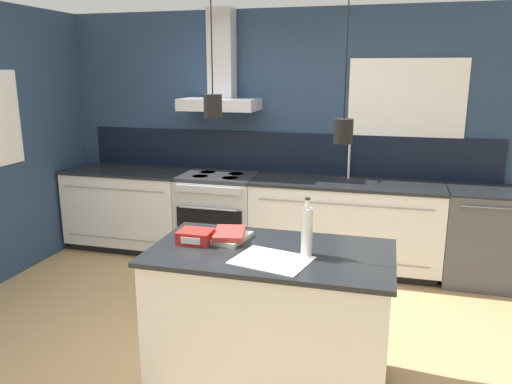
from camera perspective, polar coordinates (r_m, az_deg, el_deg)
The scene contains 12 objects.
ground_plane at distance 3.92m, azimuth -3.70°, elevation -16.72°, with size 16.00×16.00×0.00m, color tan.
wall_back at distance 5.35m, azimuth 2.68°, elevation 6.97°, with size 5.60×2.47×2.60m.
wall_left at distance 5.30m, azimuth -27.12°, elevation 4.87°, with size 0.08×3.80×2.60m.
counter_run_left at distance 5.83m, azimuth -14.28°, elevation -1.83°, with size 1.36×0.64×0.91m.
counter_run_sink at distance 5.13m, azimuth 10.11°, elevation -3.74°, with size 1.89×0.64×1.33m.
oven_range at distance 5.39m, azimuth -4.24°, elevation -2.76°, with size 0.81×0.66×0.91m.
dishwasher at distance 5.19m, azimuth 24.06°, elevation -4.63°, with size 0.64×0.65×0.91m.
kitchen_island at distance 3.27m, azimuth 1.65°, elevation -14.10°, with size 1.49×0.83×0.91m.
bottle_on_island at distance 2.97m, azimuth 5.84°, elevation -4.43°, with size 0.07×0.07×0.36m.
book_stack at distance 3.26m, azimuth -3.03°, elevation -5.00°, with size 0.25×0.32×0.06m.
red_supply_box at distance 3.22m, azimuth -6.93°, elevation -5.08°, with size 0.21×0.17×0.08m.
paper_pile at distance 2.92m, azimuth 1.79°, elevation -7.80°, with size 0.49×0.42×0.01m.
Camera 1 is at (1.11, -3.19, 1.99)m, focal length 35.00 mm.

